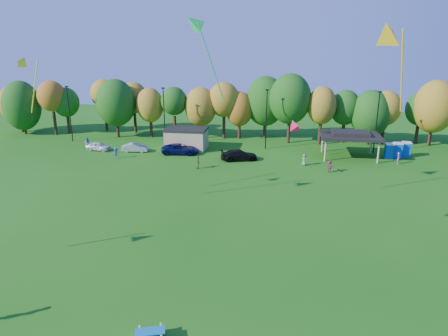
% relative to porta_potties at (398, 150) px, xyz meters
% --- Properties ---
extents(ground, '(160.00, 160.00, 0.00)m').
position_rel_porta_potties_xyz_m(ground, '(-20.83, -37.89, -1.10)').
color(ground, '#19600F').
rests_on(ground, ground).
extents(tree_line, '(93.57, 10.55, 11.15)m').
position_rel_porta_potties_xyz_m(tree_line, '(-21.85, 7.62, 4.82)').
color(tree_line, black).
rests_on(tree_line, ground).
extents(lamp_posts, '(64.50, 0.25, 9.09)m').
position_rel_porta_potties_xyz_m(lamp_posts, '(-18.83, 2.11, 3.80)').
color(lamp_posts, black).
rests_on(lamp_posts, ground).
extents(utility_building, '(6.30, 4.30, 3.25)m').
position_rel_porta_potties_xyz_m(utility_building, '(-30.83, 0.11, 0.54)').
color(utility_building, tan).
rests_on(utility_building, ground).
extents(pavilion, '(8.20, 6.20, 3.77)m').
position_rel_porta_potties_xyz_m(pavilion, '(-6.83, -0.89, 2.13)').
color(pavilion, tan).
rests_on(pavilion, ground).
extents(porta_potties, '(3.75, 2.37, 2.18)m').
position_rel_porta_potties_xyz_m(porta_potties, '(0.00, 0.00, 0.00)').
color(porta_potties, '#0E4CB8').
rests_on(porta_potties, ground).
extents(picnic_table, '(1.95, 1.78, 0.70)m').
position_rel_porta_potties_xyz_m(picnic_table, '(-22.64, -40.83, -0.69)').
color(picnic_table, tan).
rests_on(picnic_table, ground).
extents(car_a, '(3.93, 1.95, 1.29)m').
position_rel_porta_potties_xyz_m(car_a, '(-43.87, -2.83, -0.45)').
color(car_a, silver).
rests_on(car_a, ground).
extents(car_b, '(4.04, 1.78, 1.29)m').
position_rel_porta_potties_xyz_m(car_b, '(-38.05, -2.72, -0.45)').
color(car_b, '#9FA0A5').
rests_on(car_b, ground).
extents(car_c, '(5.53, 2.82, 1.50)m').
position_rel_porta_potties_xyz_m(car_c, '(-31.04, -2.90, -0.35)').
color(car_c, '#0B0E42').
rests_on(car_c, ground).
extents(car_d, '(5.47, 3.47, 1.48)m').
position_rel_porta_potties_xyz_m(car_d, '(-22.10, -4.86, -0.36)').
color(car_d, black).
rests_on(car_d, ground).
extents(far_person_0, '(0.61, 0.69, 1.59)m').
position_rel_porta_potties_xyz_m(far_person_0, '(-0.64, -3.27, -0.30)').
color(far_person_0, '#BF5AAF').
rests_on(far_person_0, ground).
extents(far_person_1, '(1.17, 0.99, 1.57)m').
position_rel_porta_potties_xyz_m(far_person_1, '(-39.44, -6.55, -0.31)').
color(far_person_1, '#46539A').
rests_on(far_person_1, ground).
extents(far_person_2, '(0.99, 1.54, 1.59)m').
position_rel_porta_potties_xyz_m(far_person_2, '(-10.14, -8.46, -0.30)').
color(far_person_2, '#9E425A').
rests_on(far_person_2, ground).
extents(far_person_3, '(0.88, 1.08, 1.72)m').
position_rel_porta_potties_xyz_m(far_person_3, '(-26.93, -9.52, -0.24)').
color(far_person_3, olive).
rests_on(far_person_3, ground).
extents(far_person_4, '(0.91, 0.82, 1.56)m').
position_rel_porta_potties_xyz_m(far_person_4, '(-13.23, -5.96, -0.32)').
color(far_person_4, '#66865B').
rests_on(far_person_4, ground).
extents(far_person_5, '(0.93, 0.80, 1.65)m').
position_rel_porta_potties_xyz_m(far_person_5, '(-46.32, -1.55, -0.27)').
color(far_person_5, '#5084B2').
rests_on(far_person_5, ground).
extents(kite_4, '(2.45, 3.45, 5.69)m').
position_rel_porta_potties_xyz_m(kite_4, '(-10.16, -31.87, 15.10)').
color(kite_4, yellow).
extents(kite_7, '(1.35, 1.47, 1.19)m').
position_rel_porta_potties_xyz_m(kite_7, '(-15.30, -29.36, 8.90)').
color(kite_7, '#E30C4B').
extents(kite_9, '(4.02, 3.25, 7.50)m').
position_rel_porta_potties_xyz_m(kite_9, '(-23.95, -22.95, 16.06)').
color(kite_9, '#1DDB4E').
extents(kite_13, '(1.19, 3.13, 5.29)m').
position_rel_porta_potties_xyz_m(kite_13, '(-38.54, -25.48, 12.90)').
color(kite_13, yellow).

